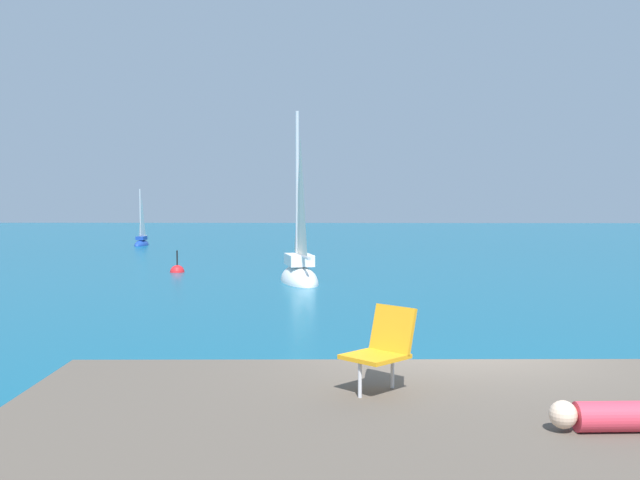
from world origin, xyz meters
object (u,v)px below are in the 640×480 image
object	(u,v)px
beach_chair	(383,345)
sailboat_far	(142,242)
marker_buoy	(177,272)
sailboat_near	(299,272)

from	to	relation	value
beach_chair	sailboat_far	bearing A→B (deg)	-117.46
beach_chair	marker_buoy	distance (m)	21.94
sailboat_near	marker_buoy	world-z (taller)	sailboat_near
sailboat_near	beach_chair	size ratio (longest dim) A/B	8.05
sailboat_near	sailboat_far	bearing A→B (deg)	15.45
sailboat_far	beach_chair	distance (m)	39.33
sailboat_far	beach_chair	xyz separation A→B (m)	(12.54, -37.26, 1.22)
sailboat_far	marker_buoy	bearing A→B (deg)	21.65
beach_chair	marker_buoy	xyz separation A→B (m)	(-6.64, 20.86, -1.42)
sailboat_far	marker_buoy	world-z (taller)	sailboat_far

